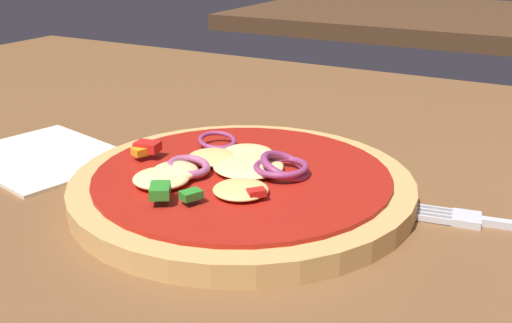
# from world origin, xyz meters

# --- Properties ---
(dining_table) EXTENTS (1.26, 0.90, 0.03)m
(dining_table) POSITION_xyz_m (0.00, 0.00, 0.02)
(dining_table) COLOR brown
(dining_table) RESTS_ON ground
(pizza) EXTENTS (0.24, 0.24, 0.03)m
(pizza) POSITION_xyz_m (0.03, 0.01, 0.04)
(pizza) COLOR tan
(pizza) RESTS_ON dining_table
(napkin) EXTENTS (0.15, 0.13, 0.00)m
(napkin) POSITION_xyz_m (-0.15, -0.01, 0.04)
(napkin) COLOR silver
(napkin) RESTS_ON dining_table
(background_table) EXTENTS (0.71, 0.63, 0.03)m
(background_table) POSITION_xyz_m (-0.19, 1.15, 0.02)
(background_table) COLOR #4C301C
(background_table) RESTS_ON ground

